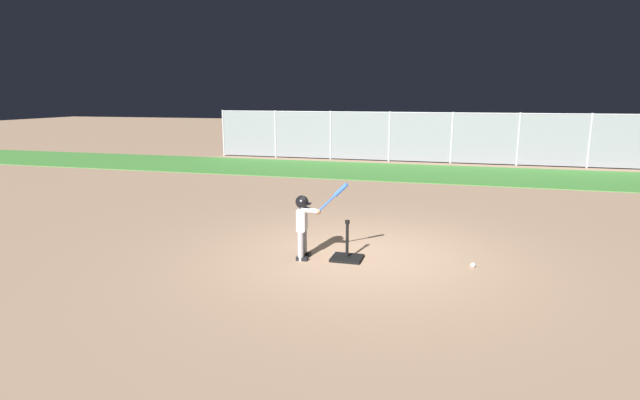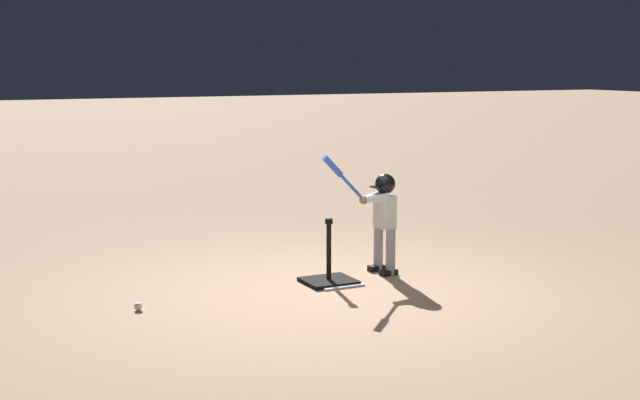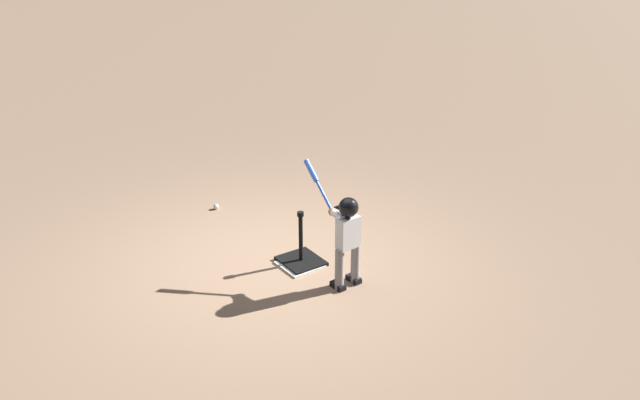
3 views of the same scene
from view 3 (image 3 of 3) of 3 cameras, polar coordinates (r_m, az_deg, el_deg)
The scene contains 5 objects.
ground_plane at distance 7.33m, azimuth -4.63°, elevation -5.65°, with size 90.00×90.00×0.00m, color #93755B.
home_plate at distance 7.23m, azimuth -1.85°, elevation -5.91°, with size 0.44×0.44×0.02m, color white.
batting_tee at distance 7.25m, azimuth -1.74°, elevation -5.23°, with size 0.49×0.44×0.65m.
batter_child at distance 6.56m, azimuth 2.38°, elevation -2.74°, with size 0.85×0.33×1.27m.
baseball at distance 8.75m, azimuth -9.48°, elevation -0.60°, with size 0.07×0.07×0.07m, color white.
Camera 3 is at (-5.58, 3.15, 3.55)m, focal length 35.00 mm.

